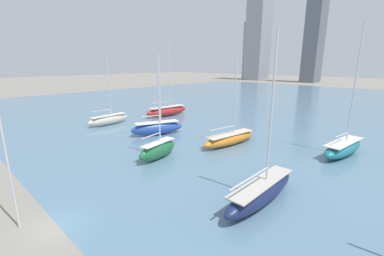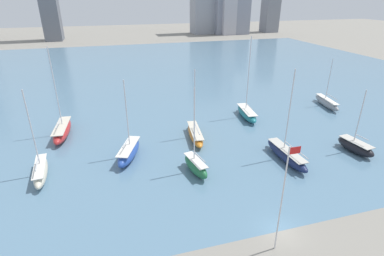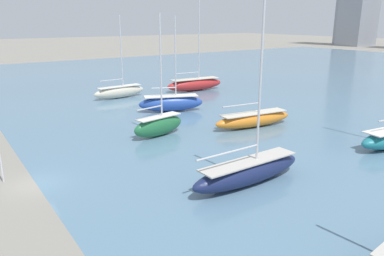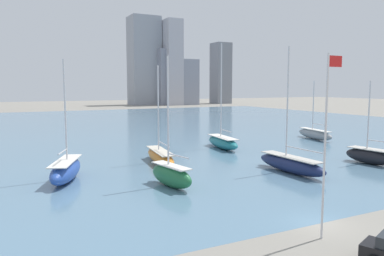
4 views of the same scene
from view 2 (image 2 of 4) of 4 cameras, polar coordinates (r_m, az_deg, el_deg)
The scene contains 12 objects.
ground_plane at distance 36.60m, azimuth 16.48°, elevation -18.31°, with size 500.00×500.00×0.00m, color gray.
harbor_water at distance 96.49m, azimuth -5.75°, elevation 9.61°, with size 180.00×140.00×0.00m.
flag_pole at distance 30.43m, azimuth 16.88°, elevation -12.53°, with size 1.24×0.14×11.96m.
sailboat_blue at distance 48.82m, azimuth -11.92°, elevation -4.43°, with size 5.44×9.13×12.71m.
sailboat_black at distance 56.56m, azimuth 28.68°, elevation -3.08°, with size 3.07×7.04×10.62m.
sailboat_orange at distance 54.24m, azimuth 0.62°, elevation -1.11°, with size 3.37×10.56×12.59m.
sailboat_green at distance 44.04m, azimuth 0.70°, elevation -7.18°, with size 2.84×6.66×12.85m.
sailboat_red at distance 60.05m, azimuth -23.48°, elevation -0.41°, with size 3.30×11.14×16.14m.
sailboat_cream at distance 48.24m, azimuth -26.88°, elevation -7.29°, with size 2.47×8.98×12.93m.
sailboat_teal at distance 64.46m, azimuth 10.38°, elevation 2.82°, with size 3.56×9.91×16.69m.
sailboat_navy at distance 49.53m, azimuth 17.52°, elevation -4.83°, with size 2.33×10.58×14.45m.
sailboat_gray at distance 76.76m, azimuth 24.25°, elevation 4.49°, with size 3.58×10.38×10.93m.
Camera 2 is at (-16.58, -21.94, 24.16)m, focal length 28.00 mm.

